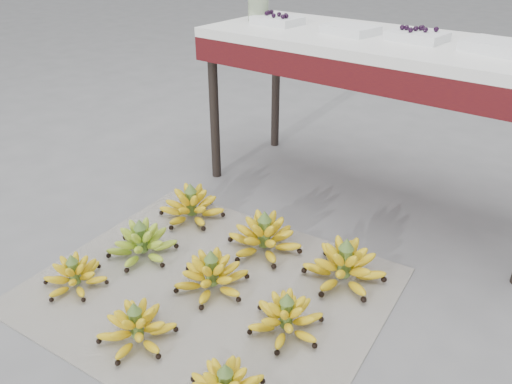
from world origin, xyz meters
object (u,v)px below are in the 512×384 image
Objects in this scene: bunch_back_left at (192,206)px; bunch_mid_left at (142,243)px; tray_far_left at (277,20)px; tray_left at (350,29)px; newspaper_mat at (209,288)px; bunch_back_right at (344,266)px; bunch_front_center at (137,327)px; bunch_mid_center at (212,275)px; bunch_back_center at (264,237)px; tray_right at (417,36)px; bunch_front_left at (75,275)px; tray_far_right at (501,47)px; glass_jar at (258,8)px; bunch_mid_right at (286,317)px; vendor_table at (383,58)px.

bunch_mid_left is at bearing -99.84° from bunch_back_left.
tray_left is at bearing 0.54° from tray_far_left.
tray_far_left reaches higher than newspaper_mat.
tray_far_left reaches higher than bunch_back_right.
bunch_mid_left is 0.87× the size of bunch_back_right.
bunch_front_center is 0.35m from bunch_mid_center.
tray_right is (0.26, 0.70, 0.74)m from bunch_back_center.
tray_right reaches higher than bunch_mid_center.
bunch_back_right is (0.38, 0.35, 0.07)m from newspaper_mat.
bunch_front_left is 1.82m from tray_far_right.
bunch_mid_center is 2.60× the size of glass_jar.
bunch_back_left is (0.00, 0.63, 0.01)m from bunch_front_left.
bunch_back_right is at bearing -16.12° from bunch_back_left.
bunch_mid_right is at bearing -52.76° from tray_far_left.
bunch_mid_left is at bearing -164.89° from bunch_mid_right.
bunch_back_left is (-0.76, 0.34, 0.01)m from bunch_mid_right.
bunch_back_center is (0.42, -0.00, 0.00)m from bunch_back_left.
bunch_back_center is 0.21× the size of vendor_table.
tray_left reaches higher than bunch_front_left.
glass_jar is at bearing 83.20° from bunch_back_left.
tray_far_right is at bearing 52.62° from bunch_back_right.
bunch_mid_right reaches higher than bunch_front_left.
tray_left is (0.39, 0.00, -0.00)m from tray_far_left.
bunch_front_left is 1.67m from tray_right.
vendor_table reaches higher than newspaper_mat.
glass_jar is (-0.91, 0.66, 0.78)m from bunch_back_right.
tray_left reaches higher than bunch_mid_center.
bunch_mid_center reaches higher than bunch_front_left.
vendor_table is (-0.20, 1.02, 0.64)m from bunch_mid_right.
bunch_mid_center is 0.32m from bunch_back_center.
bunch_back_left is 1.54× the size of tray_right.
bunch_front_left is 0.29m from bunch_mid_left.
bunch_mid_center is at bearing -61.56° from glass_jar.
bunch_front_center is 1.59m from tray_right.
tray_left is 0.88× the size of tray_far_right.
tray_left is (0.39, 0.66, 0.74)m from bunch_back_left.
tray_right is (0.13, 0.01, 0.11)m from vendor_table.
bunch_front_left is 2.09× the size of glass_jar.
tray_left is (0.40, 1.29, 0.75)m from bunch_front_left.
tray_far_left is at bearing -178.92° from tray_far_right.
bunch_mid_left is at bearing -109.25° from tray_left.
bunch_back_center is at bearing 47.43° from bunch_front_left.
vendor_table is (0.13, 0.69, 0.63)m from bunch_back_center.
bunch_front_center is 0.84× the size of bunch_back_right.
bunch_front_center is 1.29× the size of tray_left.
tray_far_left is at bearing 125.41° from bunch_mid_center.
tray_right is (0.27, 1.02, 0.74)m from bunch_mid_center.
newspaper_mat is 0.36m from bunch_mid_right.
glass_jar reaches higher than tray_far_right.
bunch_front_left is 0.80× the size of bunch_mid_center.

